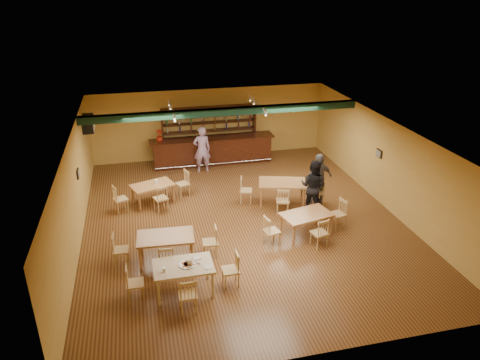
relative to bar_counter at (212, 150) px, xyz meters
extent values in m
plane|color=#522D17|center=(0.07, -5.15, -0.56)|extent=(12.00, 12.00, 0.00)
cube|color=black|center=(0.07, -2.35, 2.31)|extent=(10.00, 0.30, 0.25)
cube|color=white|center=(-1.73, -1.75, 2.38)|extent=(0.05, 2.50, 0.05)
cube|color=white|center=(1.47, -1.75, 2.38)|extent=(0.05, 2.50, 0.05)
cube|color=white|center=(-4.73, -0.95, 1.79)|extent=(0.34, 0.70, 0.48)
cube|color=black|center=(-4.90, -4.15, 1.14)|extent=(0.04, 0.34, 0.28)
cube|color=black|center=(5.04, -4.65, 1.14)|extent=(0.04, 0.34, 0.28)
cube|color=#37130B|center=(0.00, 0.00, 0.00)|extent=(5.23, 0.85, 1.13)
cube|color=#37130B|center=(0.00, 0.63, 0.57)|extent=(4.04, 0.40, 2.28)
imported|color=#B62510|center=(-2.16, 0.00, 0.81)|extent=(0.36, 0.36, 0.50)
cube|color=#A16139|center=(-2.67, -3.26, -0.21)|extent=(1.60, 1.26, 0.70)
cube|color=#A16139|center=(1.70, -4.29, -0.16)|extent=(1.81, 1.37, 0.80)
cube|color=#A16139|center=(-2.51, -6.93, -0.18)|extent=(1.60, 1.02, 0.77)
cube|color=#A16139|center=(1.72, -6.55, -0.19)|extent=(1.65, 1.20, 0.74)
cube|color=tan|center=(-2.20, -8.44, -0.17)|extent=(1.47, 0.95, 0.78)
cylinder|color=silver|center=(-2.09, -8.44, 0.23)|extent=(0.41, 0.41, 0.01)
cylinder|color=#EAE5C6|center=(-2.67, -8.60, 0.27)|extent=(0.07, 0.07, 0.11)
cube|color=white|center=(-1.83, -8.23, 0.23)|extent=(0.24, 0.21, 0.03)
cube|color=silver|center=(-1.94, -8.39, 0.24)|extent=(0.32, 0.24, 0.00)
cylinder|color=white|center=(-1.62, -8.65, 0.23)|extent=(0.22, 0.22, 0.01)
imported|color=#9352B3|center=(-0.56, -0.83, 0.38)|extent=(0.70, 0.47, 1.90)
imported|color=black|center=(2.50, -5.09, 0.35)|extent=(1.12, 1.12, 1.83)
imported|color=slate|center=(2.92, -4.55, 0.35)|extent=(1.15, 0.75, 1.82)
camera|label=1|loc=(-2.95, -17.75, 6.61)|focal=33.83mm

